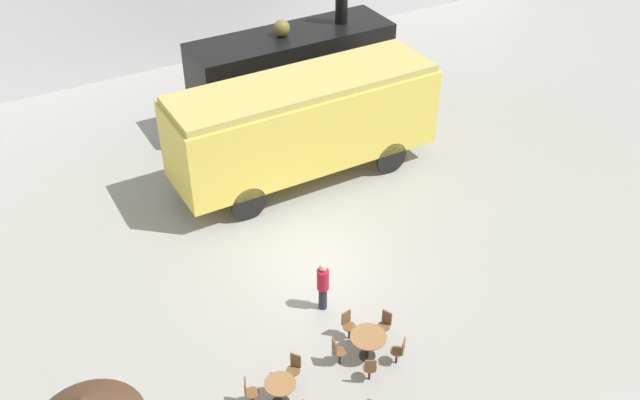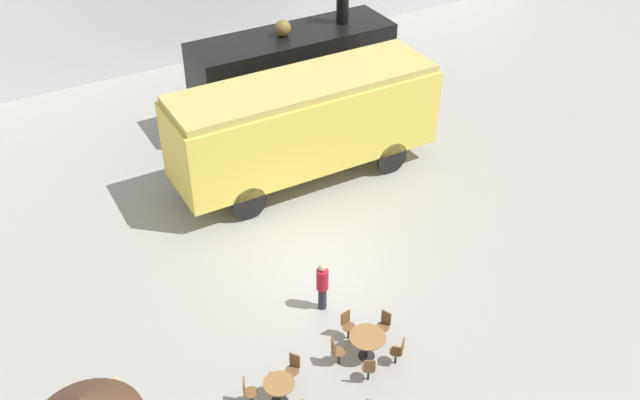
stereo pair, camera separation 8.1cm
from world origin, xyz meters
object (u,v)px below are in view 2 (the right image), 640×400
at_px(passenger_coach_vintage, 304,120).
at_px(cafe_table_mid, 367,340).
at_px(steam_locomotive, 293,67).
at_px(visitor_person, 322,285).
at_px(cafe_table_near, 279,388).

xyz_separation_m(passenger_coach_vintage, cafe_table_mid, (-2.64, -8.30, -1.66)).
distance_m(steam_locomotive, visitor_person, 11.23).
bearing_deg(steam_locomotive, cafe_table_near, -119.11).
distance_m(passenger_coach_vintage, cafe_table_near, 10.19).
distance_m(cafe_table_mid, visitor_person, 2.17).
bearing_deg(cafe_table_mid, visitor_person, 93.34).
bearing_deg(passenger_coach_vintage, steam_locomotive, 67.33).
distance_m(steam_locomotive, passenger_coach_vintage, 4.40).
xyz_separation_m(cafe_table_near, visitor_person, (2.54, 2.36, 0.33)).
height_order(cafe_table_near, cafe_table_mid, cafe_table_mid).
height_order(steam_locomotive, cafe_table_near, steam_locomotive).
relative_size(cafe_table_near, visitor_person, 0.49).
xyz_separation_m(steam_locomotive, cafe_table_mid, (-4.34, -12.36, -1.59)).
height_order(passenger_coach_vintage, cafe_table_mid, passenger_coach_vintage).
relative_size(passenger_coach_vintage, cafe_table_near, 11.99).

